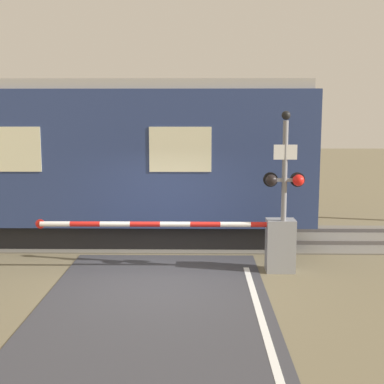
% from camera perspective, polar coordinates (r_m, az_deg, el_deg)
% --- Properties ---
extents(ground_plane, '(80.00, 80.00, 0.00)m').
position_cam_1_polar(ground_plane, '(10.77, -3.42, -9.64)').
color(ground_plane, '#6B6047').
extents(track_bed, '(36.00, 3.20, 0.13)m').
position_cam_1_polar(track_bed, '(14.38, -2.31, -4.88)').
color(track_bed, '#666056').
rests_on(track_bed, ground_plane).
extents(train, '(14.53, 3.02, 4.13)m').
position_cam_1_polar(train, '(14.71, -16.81, 3.31)').
color(train, black).
rests_on(train, ground_plane).
extents(crossing_barrier, '(5.49, 0.44, 1.12)m').
position_cam_1_polar(crossing_barrier, '(11.42, 7.21, -5.27)').
color(crossing_barrier, gray).
rests_on(crossing_barrier, ground_plane).
extents(signal_post, '(0.86, 0.26, 3.38)m').
position_cam_1_polar(signal_post, '(11.11, 9.83, 0.98)').
color(signal_post, gray).
rests_on(signal_post, ground_plane).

